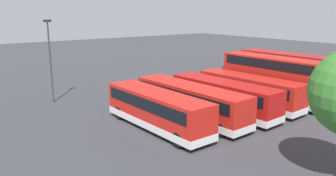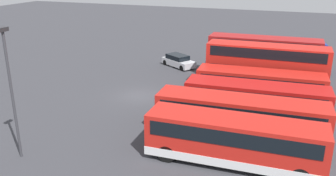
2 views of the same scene
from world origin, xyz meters
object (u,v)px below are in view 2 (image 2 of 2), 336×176
at_px(bus_double_decker_second, 266,67).
at_px(bus_single_deck_sixth, 234,139).
at_px(bus_single_deck_fourth, 256,101).
at_px(box_truck_blue, 291,55).
at_px(car_hatchback_silver, 178,61).
at_px(lamp_post_tall, 11,85).
at_px(bus_double_decker_near_end, 263,58).
at_px(bus_single_deck_third, 260,86).
at_px(bus_single_deck_fifth, 240,116).

distance_m(bus_double_decker_second, bus_single_deck_sixth, 14.08).
height_order(bus_single_deck_fourth, box_truck_blue, box_truck_blue).
height_order(bus_double_decker_second, bus_single_deck_sixth, bus_double_decker_second).
distance_m(car_hatchback_silver, lamp_post_tall, 23.93).
relative_size(bus_single_deck_fourth, car_hatchback_silver, 2.35).
xyz_separation_m(bus_double_decker_near_end, bus_single_deck_third, (7.01, 0.57, -0.83)).
height_order(bus_double_decker_near_end, bus_single_deck_fourth, bus_double_decker_near_end).
height_order(bus_double_decker_second, bus_single_deck_fourth, bus_double_decker_second).
height_order(bus_single_deck_sixth, lamp_post_tall, lamp_post_tall).
xyz_separation_m(bus_double_decker_near_end, lamp_post_tall, (21.56, -12.35, 2.35)).
distance_m(bus_double_decker_near_end, bus_single_deck_sixth, 17.66).
bearing_deg(lamp_post_tall, bus_double_decker_near_end, 150.20).
bearing_deg(lamp_post_tall, bus_single_deck_fourth, 129.91).
distance_m(bus_double_decker_second, lamp_post_tall, 22.31).
bearing_deg(box_truck_blue, lamp_post_tall, -28.80).
distance_m(bus_single_deck_fourth, bus_single_deck_sixth, 7.01).
xyz_separation_m(bus_single_deck_third, car_hatchback_silver, (-8.89, -10.48, -0.92)).
relative_size(bus_single_deck_third, bus_single_deck_fifth, 0.92).
xyz_separation_m(bus_single_deck_sixth, lamp_post_tall, (3.93, -12.72, 3.17)).
distance_m(bus_double_decker_near_end, car_hatchback_silver, 10.23).
relative_size(bus_double_decker_near_end, bus_single_deck_third, 1.04).
distance_m(bus_single_deck_fifth, bus_single_deck_sixth, 3.59).
relative_size(bus_double_decker_second, car_hatchback_silver, 2.39).
xyz_separation_m(bus_single_deck_sixth, car_hatchback_silver, (-19.52, -10.27, -0.92)).
height_order(bus_single_deck_fifth, bus_single_deck_sixth, same).
xyz_separation_m(bus_single_deck_fourth, lamp_post_tall, (10.93, -13.07, 3.17)).
xyz_separation_m(bus_single_deck_fifth, box_truck_blue, (-19.56, 2.41, 0.08)).
distance_m(bus_single_deck_fifth, lamp_post_tall, 14.90).
bearing_deg(box_truck_blue, bus_single_deck_third, -8.91).
relative_size(bus_double_decker_near_end, bus_single_deck_fifth, 0.96).
xyz_separation_m(bus_double_decker_near_end, bus_single_deck_fifth, (14.06, 0.12, -0.83)).
xyz_separation_m(bus_single_deck_sixth, box_truck_blue, (-23.14, 2.17, 0.09)).
height_order(bus_single_deck_third, bus_single_deck_sixth, same).
xyz_separation_m(car_hatchback_silver, lamp_post_tall, (23.45, -2.44, 4.09)).
relative_size(bus_single_deck_sixth, lamp_post_tall, 1.30).
xyz_separation_m(bus_single_deck_third, bus_single_deck_fifth, (7.05, -0.45, 0.00)).
relative_size(bus_single_deck_sixth, car_hatchback_silver, 2.30).
bearing_deg(bus_single_deck_third, bus_single_deck_sixth, -1.10).
relative_size(bus_double_decker_second, bus_single_deck_fourth, 1.01).
xyz_separation_m(bus_double_decker_near_end, car_hatchback_silver, (-1.89, -9.91, -1.75)).
bearing_deg(bus_single_deck_sixth, bus_double_decker_near_end, -178.80).
distance_m(bus_single_deck_third, bus_single_deck_sixth, 10.63).
distance_m(bus_double_decker_near_end, box_truck_blue, 6.11).
distance_m(bus_double_decker_near_end, bus_single_deck_fifth, 14.08).
xyz_separation_m(bus_double_decker_second, box_truck_blue, (-9.09, 1.88, -0.74)).
bearing_deg(bus_single_deck_fifth, box_truck_blue, 172.97).
bearing_deg(lamp_post_tall, bus_single_deck_fifth, 121.04).
relative_size(car_hatchback_silver, lamp_post_tall, 0.57).
distance_m(box_truck_blue, car_hatchback_silver, 13.00).
distance_m(bus_double_decker_near_end, bus_single_deck_third, 7.08).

